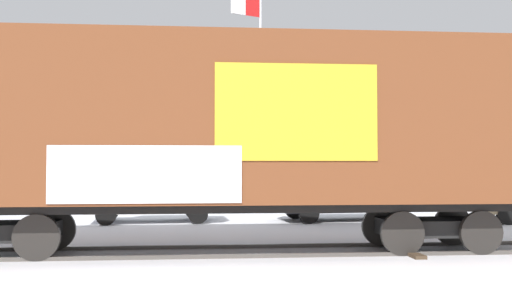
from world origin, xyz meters
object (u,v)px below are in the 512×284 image
(flagpole, at_px, (255,67))
(parked_car_black, at_px, (345,195))
(freight_car, at_px, (223,125))
(parked_car_white, at_px, (150,197))

(flagpole, height_order, parked_car_black, flagpole)
(freight_car, bearing_deg, parked_car_white, 110.88)
(flagpole, bearing_deg, parked_car_black, -65.45)
(flagpole, bearing_deg, parked_car_white, -118.00)
(flagpole, distance_m, parked_car_black, 8.77)
(parked_car_white, distance_m, parked_car_black, 6.49)
(flagpole, height_order, parked_car_white, flagpole)
(freight_car, relative_size, parked_car_white, 3.34)
(freight_car, distance_m, parked_car_black, 8.45)
(freight_car, height_order, flagpole, flagpole)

